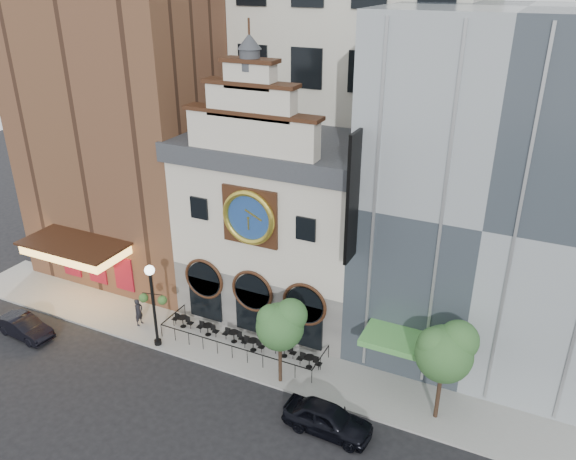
% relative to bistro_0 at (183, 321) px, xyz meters
% --- Properties ---
extents(ground, '(120.00, 120.00, 0.00)m').
position_rel_bistro_0_xyz_m(ground, '(4.69, -2.69, -0.61)').
color(ground, black).
rests_on(ground, ground).
extents(sidewalk, '(44.00, 5.00, 0.15)m').
position_rel_bistro_0_xyz_m(sidewalk, '(4.69, -0.19, -0.54)').
color(sidewalk, gray).
rests_on(sidewalk, ground).
extents(clock_building, '(12.60, 8.78, 18.65)m').
position_rel_bistro_0_xyz_m(clock_building, '(4.69, 5.13, 6.07)').
color(clock_building, '#605E5B').
rests_on(clock_building, ground).
extents(theater_building, '(14.00, 15.60, 25.00)m').
position_rel_bistro_0_xyz_m(theater_building, '(-8.31, 7.27, 11.99)').
color(theater_building, brown).
rests_on(theater_building, ground).
extents(retail_building, '(14.00, 14.40, 20.00)m').
position_rel_bistro_0_xyz_m(retail_building, '(17.68, 7.30, 9.53)').
color(retail_building, gray).
rests_on(retail_building, ground).
extents(cafe_railing, '(10.60, 2.60, 0.90)m').
position_rel_bistro_0_xyz_m(cafe_railing, '(4.69, -0.19, -0.01)').
color(cafe_railing, black).
rests_on(cafe_railing, sidewalk).
extents(bistro_0, '(1.58, 0.68, 0.90)m').
position_rel_bistro_0_xyz_m(bistro_0, '(0.00, 0.00, 0.00)').
color(bistro_0, black).
rests_on(bistro_0, sidewalk).
extents(bistro_1, '(1.58, 0.68, 0.90)m').
position_rel_bistro_0_xyz_m(bistro_1, '(2.01, -0.07, 0.00)').
color(bistro_1, black).
rests_on(bistro_1, sidewalk).
extents(bistro_2, '(1.58, 0.68, 0.90)m').
position_rel_bistro_0_xyz_m(bistro_2, '(3.93, 0.01, 0.00)').
color(bistro_2, black).
rests_on(bistro_2, sidewalk).
extents(bistro_3, '(1.58, 0.68, 0.90)m').
position_rel_bistro_0_xyz_m(bistro_3, '(5.46, -0.25, 0.00)').
color(bistro_3, black).
rests_on(bistro_3, sidewalk).
extents(bistro_4, '(1.58, 0.68, 0.90)m').
position_rel_bistro_0_xyz_m(bistro_4, '(7.48, 0.04, 0.00)').
color(bistro_4, black).
rests_on(bistro_4, sidewalk).
extents(bistro_5, '(1.58, 0.68, 0.90)m').
position_rel_bistro_0_xyz_m(bistro_5, '(9.29, -0.27, 0.00)').
color(bistro_5, black).
rests_on(bistro_5, sidewalk).
extents(car_right, '(4.75, 2.03, 1.60)m').
position_rel_bistro_0_xyz_m(car_right, '(12.13, -4.40, 0.19)').
color(car_right, black).
rests_on(car_right, ground).
extents(car_left, '(4.33, 1.83, 1.39)m').
position_rel_bistro_0_xyz_m(car_left, '(-8.82, -5.13, 0.08)').
color(car_left, black).
rests_on(car_left, ground).
extents(pedestrian, '(0.46, 0.70, 1.92)m').
position_rel_bistro_0_xyz_m(pedestrian, '(-2.78, -1.00, 0.50)').
color(pedestrian, black).
rests_on(pedestrian, sidewalk).
extents(lamppost, '(1.78, 0.86, 5.66)m').
position_rel_bistro_0_xyz_m(lamppost, '(-0.32, -2.29, 3.04)').
color(lamppost, black).
rests_on(lamppost, sidewalk).
extents(tree_left, '(2.79, 2.69, 5.38)m').
position_rel_bistro_0_xyz_m(tree_left, '(8.31, -2.04, 3.48)').
color(tree_left, '#382619').
rests_on(tree_left, sidewalk).
extents(tree_right, '(3.05, 2.94, 5.88)m').
position_rel_bistro_0_xyz_m(tree_right, '(17.05, -1.07, 3.85)').
color(tree_right, '#382619').
rests_on(tree_right, sidewalk).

